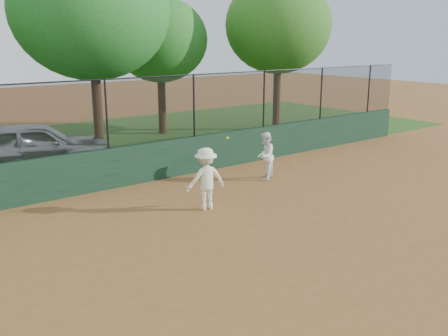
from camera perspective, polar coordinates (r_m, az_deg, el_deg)
ground at (r=10.59m, az=3.86°, el=-9.39°), size 80.00×80.00×0.00m
back_wall at (r=15.17m, az=-11.20°, el=0.23°), size 26.00×0.20×1.20m
grass_strip at (r=20.73m, az=-18.57°, el=1.91°), size 36.00×12.00×0.01m
parked_car at (r=17.65m, az=-20.66°, el=2.33°), size 5.19×3.26×1.65m
player_second at (r=15.55m, az=4.71°, el=1.38°), size 0.92×0.87×1.49m
player_main at (r=12.78m, az=-2.10°, el=-1.24°), size 1.13×0.82×1.92m
fence_assembly at (r=14.84m, az=-11.61°, el=6.34°), size 26.00×0.06×2.00m
tree_2 at (r=19.39m, az=-14.93°, el=16.99°), size 5.80×5.27×7.76m
tree_3 at (r=23.00m, az=-7.33°, el=14.31°), size 4.36×3.96×6.10m
tree_4 at (r=24.08m, az=6.26°, el=15.88°), size 5.12×4.66×7.07m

